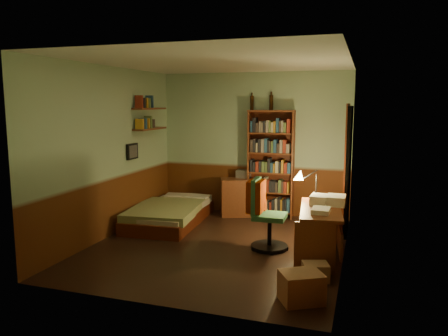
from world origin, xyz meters
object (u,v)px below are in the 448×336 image
(desk_lamp, at_px, (316,177))
(cardboard_box_b, at_px, (315,272))
(bed, at_px, (170,207))
(mini_stereo, at_px, (244,174))
(dresser, at_px, (242,197))
(desk, at_px, (320,233))
(bookshelf, at_px, (270,164))
(cardboard_box_a, at_px, (301,287))
(office_chair, at_px, (270,212))

(desk_lamp, height_order, cardboard_box_b, desk_lamp)
(bed, relative_size, mini_stereo, 7.28)
(cardboard_box_b, bearing_deg, bed, 147.02)
(dresser, xyz_separation_m, desk_lamp, (1.45, -1.17, 0.63))
(desk, relative_size, desk_lamp, 2.04)
(bookshelf, xyz_separation_m, cardboard_box_b, (1.12, -2.70, -0.86))
(bookshelf, relative_size, cardboard_box_b, 6.61)
(cardboard_box_a, bearing_deg, bed, 137.92)
(mini_stereo, height_order, cardboard_box_b, mini_stereo)
(bed, bearing_deg, cardboard_box_a, -46.07)
(cardboard_box_b, bearing_deg, mini_stereo, 120.70)
(cardboard_box_b, bearing_deg, bookshelf, 112.61)
(office_chair, height_order, cardboard_box_a, office_chair)
(desk_lamp, height_order, office_chair, desk_lamp)
(dresser, distance_m, mini_stereo, 0.43)
(desk, height_order, desk_lamp, desk_lamp)
(cardboard_box_b, bearing_deg, dresser, 121.82)
(bed, xyz_separation_m, desk, (2.63, -0.91, 0.06))
(bookshelf, bearing_deg, office_chair, -83.63)
(bed, bearing_deg, cardboard_box_b, -36.97)
(bed, bearing_deg, desk_lamp, -10.52)
(dresser, distance_m, office_chair, 1.91)
(desk_lamp, distance_m, cardboard_box_b, 1.70)
(bed, distance_m, bookshelf, 1.95)
(bed, height_order, cardboard_box_a, bed)
(mini_stereo, relative_size, desk_lamp, 0.42)
(bookshelf, relative_size, office_chair, 1.81)
(dresser, xyz_separation_m, mini_stereo, (-0.00, 0.12, 0.41))
(desk_lamp, relative_size, office_chair, 0.58)
(cardboard_box_b, bearing_deg, desk_lamp, 96.84)
(dresser, bearing_deg, bed, -161.60)
(bed, relative_size, desk_lamp, 3.08)
(cardboard_box_a, height_order, cardboard_box_b, cardboard_box_a)
(dresser, height_order, desk, dresser)
(bed, height_order, desk, desk)
(dresser, relative_size, cardboard_box_a, 1.83)
(cardboard_box_a, bearing_deg, cardboard_box_b, 82.57)
(mini_stereo, bearing_deg, cardboard_box_b, -57.18)
(bed, distance_m, dresser, 1.37)
(dresser, distance_m, cardboard_box_b, 3.09)
(cardboard_box_a, bearing_deg, desk_lamp, 92.64)
(desk, xyz_separation_m, desk_lamp, (-0.14, 0.63, 0.64))
(dresser, height_order, cardboard_box_a, dresser)
(bed, height_order, desk_lamp, desk_lamp)
(bookshelf, bearing_deg, dresser, -176.00)
(bookshelf, xyz_separation_m, office_chair, (0.38, -1.77, -0.43))
(office_chair, height_order, cardboard_box_b, office_chair)
(office_chair, bearing_deg, cardboard_box_a, -67.69)
(bed, height_order, cardboard_box_b, bed)
(bookshelf, height_order, desk_lamp, bookshelf)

